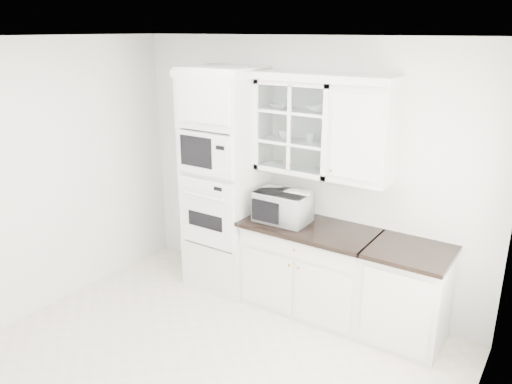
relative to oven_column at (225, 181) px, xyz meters
The scene contains 13 objects.
ground 2.00m from the oven_column, 62.12° to the right, with size 4.00×3.50×0.01m, color beige.
room_shell 1.37m from the oven_column, 52.79° to the right, with size 4.00×3.50×2.70m.
oven_column is the anchor object (origin of this frame).
base_cabinet_run 1.27m from the oven_column, ahead, with size 1.32×0.67×0.92m.
extra_base_cabinet 2.16m from the oven_column, ahead, with size 0.72×0.67×0.92m.
upper_cabinet_glass 1.03m from the oven_column, 12.10° to the left, with size 0.80×0.33×0.90m.
upper_cabinet_solid 1.60m from the oven_column, ahead, with size 0.55×0.33×0.90m, color white.
crown_molding 1.33m from the oven_column, 11.90° to the left, with size 2.14×0.38×0.07m, color white.
countertop_microwave 0.76m from the oven_column, ahead, with size 0.53×0.44×0.31m, color white.
bowl_a 1.03m from the oven_column, 15.36° to the left, with size 0.20×0.20×0.05m, color white.
bowl_b 1.31m from the oven_column, 10.38° to the left, with size 0.20×0.20×0.06m, color white.
cup_a 0.86m from the oven_column, 13.00° to the left, with size 0.12×0.12×0.09m, color white.
cup_b 1.09m from the oven_column, 10.22° to the left, with size 0.09×0.09×0.09m, color white.
Camera 1 is at (2.36, -2.64, 2.76)m, focal length 35.00 mm.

